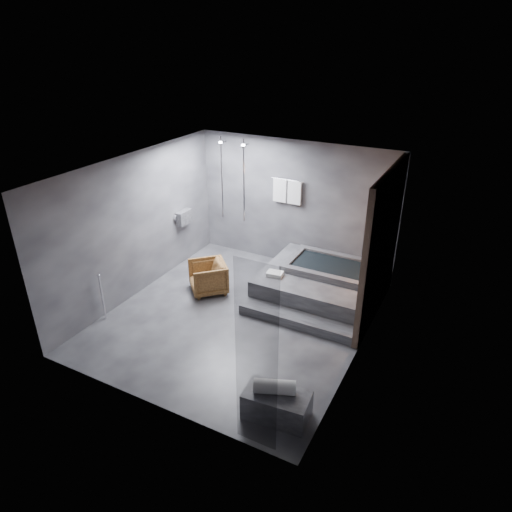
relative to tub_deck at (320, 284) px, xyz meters
The scene contains 7 objects.
room 2.02m from the tub_deck, 118.47° to the right, with size 5.00×5.04×2.82m.
tub_deck is the anchor object (origin of this frame).
tub_step 1.19m from the tub_deck, 90.00° to the right, with size 2.20×0.36×0.18m, color #303032.
concrete_bench 3.39m from the tub_deck, 79.47° to the right, with size 0.89×0.49×0.40m, color #303032.
driftwood_chair 2.25m from the tub_deck, 155.71° to the right, with size 0.69×0.71×0.65m, color #432810.
rolled_towel 3.40m from the tub_deck, 80.09° to the right, with size 0.20×0.20×0.56m, color silver.
deck_towel 0.97m from the tub_deck, 144.04° to the right, with size 0.30×0.22×0.08m, color white.
Camera 1 is at (3.59, -6.16, 4.78)m, focal length 32.00 mm.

